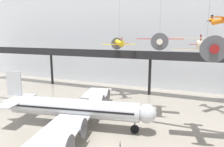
{
  "coord_description": "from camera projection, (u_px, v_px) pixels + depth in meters",
  "views": [
    {
      "loc": [
        9.79,
        -21.17,
        14.65
      ],
      "look_at": [
        -2.66,
        9.29,
        8.47
      ],
      "focal_mm": 32.0,
      "sensor_mm": 36.0,
      "label": 1
    }
  ],
  "objects": [
    {
      "name": "suspended_plane_yellow_lowwing",
      "position": [
        119.0,
        43.0,
        45.6
      ],
      "size": [
        7.58,
        6.86,
        10.94
      ],
      "rotation": [
        0.0,
        0.0,
        2.12
      ],
      "color": "yellow"
    },
    {
      "name": "hangar_back_wall",
      "position": [
        157.0,
        37.0,
        55.8
      ],
      "size": [
        140.0,
        3.0,
        28.8
      ],
      "color": "silver",
      "rests_on": "ground"
    },
    {
      "name": "suspended_plane_cream_biplane",
      "position": [
        206.0,
        45.0,
        25.12
      ],
      "size": [
        8.56,
        7.08,
        10.65
      ],
      "rotation": [
        0.0,
        0.0,
        4.92
      ],
      "color": "beige"
    },
    {
      "name": "mezzanine_walkway",
      "position": [
        150.0,
        58.0,
        48.22
      ],
      "size": [
        110.0,
        3.2,
        11.23
      ],
      "color": "black",
      "rests_on": "ground"
    },
    {
      "name": "airliner_silver_main",
      "position": [
        73.0,
        108.0,
        31.93
      ],
      "size": [
        26.29,
        30.22,
        8.91
      ],
      "rotation": [
        0.0,
        0.0,
        0.19
      ],
      "color": "#B7BABF",
      "rests_on": "ground"
    },
    {
      "name": "suspended_plane_red_highwing",
      "position": [
        159.0,
        41.0,
        34.19
      ],
      "size": [
        7.8,
        6.42,
        9.97
      ],
      "rotation": [
        0.0,
        0.0,
        4.88
      ],
      "color": "red"
    },
    {
      "name": "info_sign_pedestal",
      "position": [
        120.0,
        146.0,
        26.18
      ],
      "size": [
        0.33,
        0.73,
        1.24
      ],
      "rotation": [
        0.0,
        0.0,
        0.39
      ],
      "color": "#4C4C51",
      "rests_on": "ground"
    },
    {
      "name": "suspended_plane_orange_highwing",
      "position": [
        224.0,
        20.0,
        34.07
      ],
      "size": [
        5.51,
        5.77,
        6.68
      ],
      "rotation": [
        0.0,
        0.0,
        5.6
      ],
      "color": "orange"
    }
  ]
}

